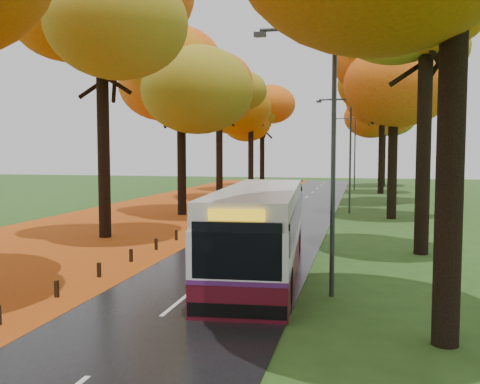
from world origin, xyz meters
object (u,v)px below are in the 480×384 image
(streetlamp_near, at_px, (325,138))
(streetlamp_far, at_px, (352,148))
(car_white, at_px, (267,198))
(car_dark, at_px, (288,187))
(streetlamp_mid, at_px, (347,146))
(bus, at_px, (260,228))
(car_silver, at_px, (283,188))

(streetlamp_near, distance_m, streetlamp_far, 44.00)
(streetlamp_far, distance_m, car_white, 20.51)
(car_dark, bearing_deg, streetlamp_mid, -55.87)
(bus, bearing_deg, streetlamp_mid, 78.19)
(streetlamp_near, bearing_deg, streetlamp_far, 90.00)
(streetlamp_mid, xyz_separation_m, car_dark, (-6.21, 15.77, -4.00))
(streetlamp_near, height_order, car_white, streetlamp_near)
(car_white, bearing_deg, streetlamp_mid, -8.85)
(streetlamp_mid, height_order, streetlamp_far, same)
(streetlamp_far, relative_size, car_white, 1.96)
(streetlamp_mid, xyz_separation_m, bus, (-2.40, -19.51, -3.10))
(streetlamp_near, xyz_separation_m, car_silver, (-6.30, 34.65, -3.92))
(car_white, height_order, car_dark, car_white)
(streetlamp_mid, bearing_deg, car_silver, 116.46)
(streetlamp_mid, xyz_separation_m, car_white, (-6.12, 2.84, -3.98))
(streetlamp_mid, relative_size, bus, 0.69)
(streetlamp_mid, bearing_deg, car_white, 155.14)
(streetlamp_near, xyz_separation_m, streetlamp_mid, (0.00, 22.00, 0.00))
(bus, relative_size, car_white, 2.83)
(car_white, xyz_separation_m, car_dark, (-0.09, 12.94, -0.03))
(streetlamp_near, xyz_separation_m, car_white, (-6.12, 24.84, -3.98))
(streetlamp_mid, bearing_deg, streetlamp_near, -90.00)
(car_silver, distance_m, car_dark, 3.12)
(streetlamp_far, bearing_deg, car_dark, -134.92)
(car_silver, bearing_deg, bus, -88.93)
(car_silver, bearing_deg, streetlamp_mid, -69.39)
(streetlamp_near, height_order, car_dark, streetlamp_near)
(car_silver, xyz_separation_m, car_dark, (0.09, 3.12, -0.08))
(streetlamp_far, height_order, bus, streetlamp_far)
(streetlamp_far, xyz_separation_m, car_silver, (-6.30, -9.35, -3.92))
(streetlamp_near, relative_size, car_white, 1.96)
(car_white, distance_m, car_dark, 12.94)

